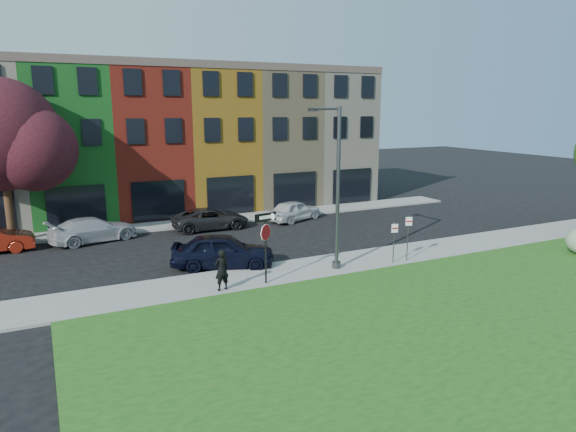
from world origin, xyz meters
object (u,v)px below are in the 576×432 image
sedan_near (223,251)px  man (222,270)px  stop_sign (266,234)px  street_lamp (335,188)px

sedan_near → man: bearing=-178.1°
stop_sign → street_lamp: 4.16m
sedan_near → street_lamp: bearing=-97.2°
man → sedan_near: 3.43m
stop_sign → sedan_near: size_ratio=0.59×
sedan_near → street_lamp: 6.06m
stop_sign → sedan_near: stop_sign is taller
stop_sign → man: stop_sign is taller
street_lamp → sedan_near: bearing=146.5°
street_lamp → man: bearing=-177.7°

